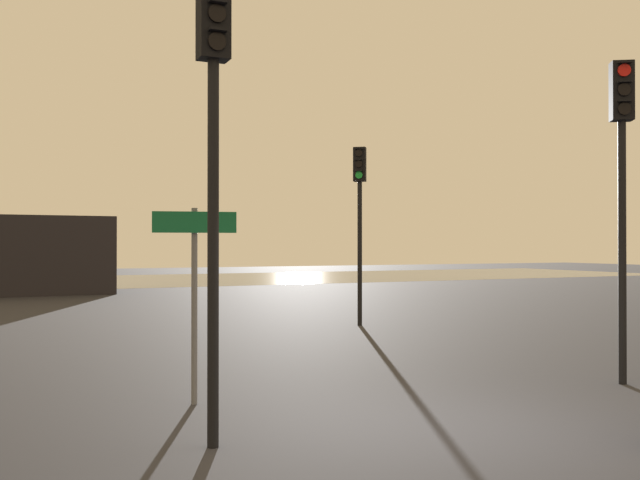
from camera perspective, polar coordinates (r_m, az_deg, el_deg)
name	(u,v)px	position (r m, az deg, el deg)	size (l,w,h in m)	color
ground_plane	(471,433)	(8.42, 11.96, -14.90)	(120.00, 120.00, 0.00)	#28282D
water_strip	(78,282)	(43.68, -18.82, -3.17)	(80.00, 16.00, 0.01)	slate
traffic_light_near_right	(622,161)	(11.81, 23.01, 5.80)	(0.40, 0.42, 4.90)	black
traffic_light_far_right	(360,202)	(18.78, 3.20, 3.05)	(0.41, 0.42, 4.69)	black
traffic_light_near_left	(213,121)	(7.62, -8.52, 9.42)	(0.32, 0.34, 4.95)	black
direction_sign_post	(194,276)	(9.58, -10.01, -2.86)	(1.08, 0.27, 2.60)	slate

